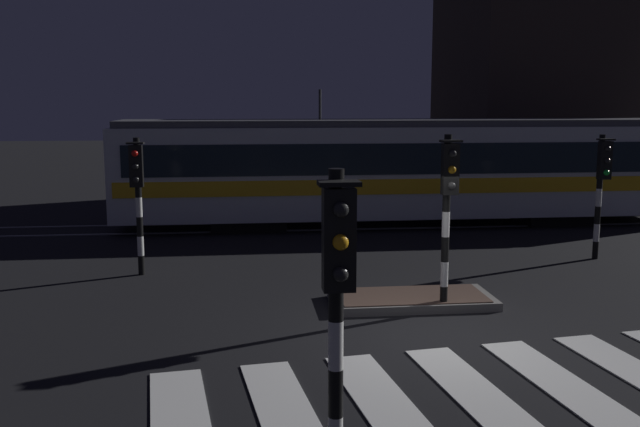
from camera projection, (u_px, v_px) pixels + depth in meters
The scene contains 11 objects.
ground_plane at pixel (431, 337), 11.40m from camera, with size 120.00×120.00×0.00m, color black.
rail_near at pixel (344, 229), 20.89m from camera, with size 80.00×0.12×0.03m, color #59595E.
rail_far at pixel (337, 221), 22.29m from camera, with size 80.00×0.12×0.03m, color #59595E.
crosswalk_zebra at pixel (481, 398), 9.03m from camera, with size 8.70×4.69×0.02m.
traffic_island at pixel (411, 299), 13.26m from camera, with size 3.06×1.41×0.18m.
traffic_light_corner_far_left at pixel (137, 186), 15.10m from camera, with size 0.36×0.42×3.03m.
traffic_light_corner_far_right at pixel (602, 178), 16.67m from camera, with size 0.36×0.42×3.02m.
traffic_light_kerb_mid_left at pixel (337, 293), 6.18m from camera, with size 0.36×0.42×3.22m.
traffic_light_median_centre at pixel (448, 197), 12.42m from camera, with size 0.36×0.42×3.22m.
tram at pixel (405, 169), 21.53m from camera, with size 17.68×2.58×4.15m.
building_backdrop at pixel (596, 86), 30.76m from camera, with size 12.64×8.00×8.90m, color #382D28.
Camera 1 is at (-3.03, -10.66, 3.80)m, focal length 39.31 mm.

